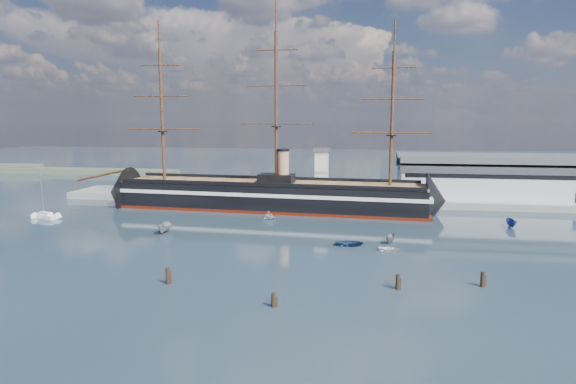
# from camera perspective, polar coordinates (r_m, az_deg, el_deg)

# --- Properties ---
(ground) EXTENTS (600.00, 600.00, 0.00)m
(ground) POSITION_cam_1_polar(r_m,az_deg,el_deg) (118.73, 1.06, -3.95)
(ground) COLOR #182934
(ground) RESTS_ON ground
(quay) EXTENTS (180.00, 18.00, 2.00)m
(quay) POSITION_cam_1_polar(r_m,az_deg,el_deg) (153.05, 6.68, -1.15)
(quay) COLOR slate
(quay) RESTS_ON ground
(warehouse) EXTENTS (63.00, 21.00, 11.60)m
(warehouse) POSITION_cam_1_polar(r_m,az_deg,el_deg) (161.22, 24.10, 1.52)
(warehouse) COLOR #B7BABC
(warehouse) RESTS_ON ground
(quay_tower) EXTENTS (5.00, 5.00, 15.00)m
(quay_tower) POSITION_cam_1_polar(r_m,az_deg,el_deg) (149.19, 4.00, 2.42)
(quay_tower) COLOR silver
(quay_tower) RESTS_ON ground
(shoreline) EXTENTS (120.00, 10.00, 4.00)m
(shoreline) POSITION_cam_1_polar(r_m,az_deg,el_deg) (262.25, -27.28, 2.35)
(shoreline) COLOR #3F4C38
(shoreline) RESTS_ON ground
(warship) EXTENTS (113.37, 21.93, 53.94)m
(warship) POSITION_cam_1_polar(r_m,az_deg,el_deg) (139.49, -2.88, -0.38)
(warship) COLOR black
(warship) RESTS_ON ground
(sailboat) EXTENTS (7.63, 4.61, 11.74)m
(sailboat) POSITION_cam_1_polar(r_m,az_deg,el_deg) (141.90, -26.79, -2.50)
(sailboat) COLOR silver
(sailboat) RESTS_ON ground
(motorboat_a) EXTENTS (7.19, 2.78, 2.85)m
(motorboat_a) POSITION_cam_1_polar(r_m,az_deg,el_deg) (114.67, -14.36, -4.68)
(motorboat_a) COLOR gray
(motorboat_a) RESTS_ON ground
(motorboat_b) EXTENTS (1.67, 3.72, 1.70)m
(motorboat_b) POSITION_cam_1_polar(r_m,az_deg,el_deg) (100.70, 7.30, -6.33)
(motorboat_b) COLOR navy
(motorboat_b) RESTS_ON ground
(motorboat_c) EXTENTS (5.71, 3.31, 2.15)m
(motorboat_c) POSITION_cam_1_polar(r_m,az_deg,el_deg) (104.62, 12.04, -5.88)
(motorboat_c) COLOR slate
(motorboat_c) RESTS_ON ground
(motorboat_d) EXTENTS (6.74, 6.26, 2.36)m
(motorboat_d) POSITION_cam_1_polar(r_m,az_deg,el_deg) (125.71, -2.25, -3.25)
(motorboat_d) COLOR silver
(motorboat_d) RESTS_ON ground
(motorboat_e) EXTENTS (1.38, 2.67, 1.19)m
(motorboat_e) POSITION_cam_1_polar(r_m,az_deg,el_deg) (98.23, 11.87, -6.84)
(motorboat_e) COLOR white
(motorboat_e) RESTS_ON ground
(motorboat_f) EXTENTS (6.08, 2.38, 2.41)m
(motorboat_f) POSITION_cam_1_polar(r_m,az_deg,el_deg) (128.36, 24.93, -3.81)
(motorboat_f) COLOR navy
(motorboat_f) RESTS_ON ground
(piling_near_left) EXTENTS (0.64, 0.64, 3.39)m
(piling_near_left) POSITION_cam_1_polar(r_m,az_deg,el_deg) (80.02, -14.02, -10.52)
(piling_near_left) COLOR black
(piling_near_left) RESTS_ON ground
(piling_near_mid) EXTENTS (0.64, 0.64, 2.76)m
(piling_near_mid) POSITION_cam_1_polar(r_m,az_deg,el_deg) (68.89, -1.73, -13.46)
(piling_near_mid) COLOR black
(piling_near_mid) RESTS_ON ground
(piling_near_right) EXTENTS (0.64, 0.64, 3.11)m
(piling_near_right) POSITION_cam_1_polar(r_m,az_deg,el_deg) (77.33, 12.84, -11.16)
(piling_near_right) COLOR black
(piling_near_right) RESTS_ON ground
(piling_far_right) EXTENTS (0.64, 0.64, 3.15)m
(piling_far_right) POSITION_cam_1_polar(r_m,az_deg,el_deg) (82.25, 22.01, -10.37)
(piling_far_right) COLOR black
(piling_far_right) RESTS_ON ground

